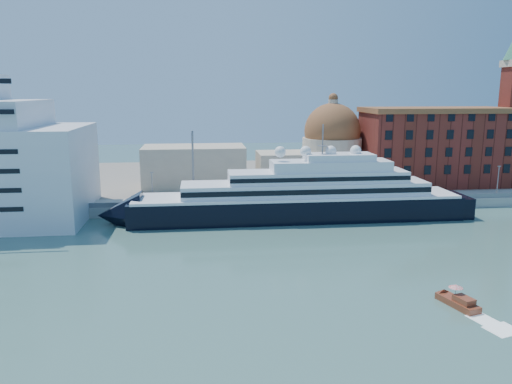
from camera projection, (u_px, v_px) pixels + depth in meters
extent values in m
plane|color=#376059|center=(297.00, 250.00, 96.32)|extent=(400.00, 400.00, 0.00)
cube|color=gray|center=(272.00, 204.00, 129.17)|extent=(180.00, 10.00, 2.50)
cube|color=slate|center=(254.00, 178.00, 169.13)|extent=(260.00, 72.00, 2.00)
cube|color=slate|center=(274.00, 201.00, 124.42)|extent=(180.00, 0.10, 1.20)
cube|color=black|center=(296.00, 210.00, 118.74)|extent=(78.09, 12.01, 6.51)
cone|color=black|center=(120.00, 215.00, 114.18)|extent=(10.01, 12.01, 12.01)
cube|color=black|center=(452.00, 207.00, 123.13)|extent=(6.01, 11.01, 6.01)
cube|color=white|center=(296.00, 196.00, 118.04)|extent=(76.09, 12.21, 0.60)
cube|color=white|center=(305.00, 188.00, 117.91)|extent=(58.06, 10.01, 3.00)
cube|color=black|center=(309.00, 192.00, 113.03)|extent=(58.06, 0.15, 1.20)
cube|color=white|center=(318.00, 176.00, 117.68)|extent=(42.05, 9.01, 2.60)
cube|color=white|center=(330.00, 166.00, 117.51)|extent=(28.03, 8.01, 2.40)
cube|color=white|center=(339.00, 157.00, 117.34)|extent=(16.02, 7.01, 1.60)
cylinder|color=slate|center=(323.00, 139.00, 116.05)|extent=(0.30, 0.30, 7.01)
sphere|color=white|center=(280.00, 152.00, 115.50)|extent=(2.60, 2.60, 2.60)
sphere|color=white|center=(306.00, 152.00, 116.16)|extent=(2.60, 2.60, 2.60)
sphere|color=white|center=(331.00, 151.00, 116.83)|extent=(2.60, 2.60, 2.60)
sphere|color=white|center=(356.00, 151.00, 117.50)|extent=(2.60, 2.60, 2.60)
cube|color=white|center=(28.00, 226.00, 110.92)|extent=(11.88, 5.97, 1.51)
cube|color=white|center=(36.00, 220.00, 111.24)|extent=(4.18, 3.07, 1.14)
cube|color=maroon|center=(458.00, 303.00, 71.06)|extent=(4.01, 7.07, 1.12)
cube|color=maroon|center=(464.00, 300.00, 69.85)|extent=(2.49, 3.18, 0.90)
cylinder|color=slate|center=(455.00, 293.00, 71.28)|extent=(0.07, 0.07, 1.79)
cone|color=red|center=(456.00, 286.00, 71.08)|extent=(2.01, 2.01, 0.45)
cube|color=maroon|center=(434.00, 149.00, 150.13)|extent=(42.00, 18.00, 22.00)
cube|color=brown|center=(437.00, 110.00, 147.83)|extent=(43.00, 19.00, 1.50)
cube|color=maroon|center=(511.00, 126.00, 151.50)|extent=(6.00, 6.00, 35.00)
cylinder|color=beige|center=(331.00, 161.00, 153.43)|extent=(18.00, 18.00, 14.00)
sphere|color=brown|center=(332.00, 131.00, 151.63)|extent=(17.00, 17.00, 17.00)
cylinder|color=beige|center=(333.00, 105.00, 150.03)|extent=(3.00, 3.00, 3.00)
cube|color=beige|center=(288.00, 169.00, 150.32)|extent=(18.00, 14.00, 10.00)
cube|color=beige|center=(194.00, 166.00, 148.96)|extent=(30.00, 16.00, 12.00)
cylinder|color=slate|center=(24.00, 192.00, 118.52)|extent=(0.24, 0.24, 8.00)
cube|color=slate|center=(23.00, 175.00, 117.70)|extent=(0.80, 0.30, 0.25)
cylinder|color=slate|center=(152.00, 189.00, 121.86)|extent=(0.24, 0.24, 8.00)
cube|color=slate|center=(152.00, 173.00, 121.04)|extent=(0.80, 0.30, 0.25)
cylinder|color=slate|center=(274.00, 187.00, 125.20)|extent=(0.24, 0.24, 8.00)
cube|color=slate|center=(274.00, 170.00, 124.38)|extent=(0.80, 0.30, 0.25)
cylinder|color=slate|center=(389.00, 184.00, 128.53)|extent=(0.24, 0.24, 8.00)
cube|color=slate|center=(389.00, 168.00, 127.71)|extent=(0.80, 0.30, 0.25)
cylinder|color=slate|center=(498.00, 182.00, 131.87)|extent=(0.24, 0.24, 8.00)
cube|color=slate|center=(499.00, 166.00, 131.05)|extent=(0.80, 0.30, 0.25)
cylinder|color=slate|center=(193.00, 167.00, 123.92)|extent=(0.50, 0.50, 18.00)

